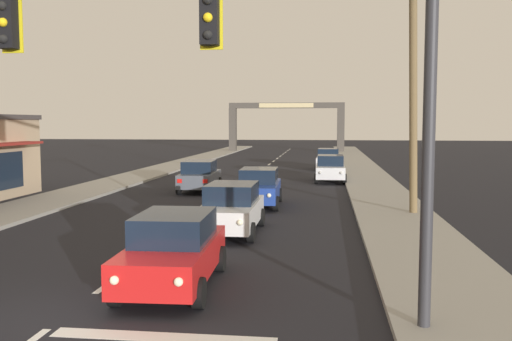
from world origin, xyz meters
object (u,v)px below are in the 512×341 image
(town_gateway_arch, at_px, (286,120))
(sedan_parked_mid_kerb, at_px, (328,159))
(sedan_fifth_in_queue, at_px, (259,187))
(sedan_oncoming_far, at_px, (200,176))
(sedan_parked_nearest_kerb, at_px, (330,168))
(sedan_lead_at_stop_bar, at_px, (174,250))
(palm_right_second, at_px, (413,36))
(sedan_third_in_queue, at_px, (231,208))
(traffic_signal_mast, at_px, (219,51))

(town_gateway_arch, bearing_deg, sedan_parked_mid_kerb, -78.76)
(sedan_fifth_in_queue, relative_size, sedan_parked_mid_kerb, 1.00)
(sedan_parked_mid_kerb, bearing_deg, sedan_oncoming_far, -115.25)
(sedan_parked_nearest_kerb, xyz_separation_m, town_gateway_arch, (-5.31, 35.30, 3.23))
(sedan_lead_at_stop_bar, height_order, palm_right_second, palm_right_second)
(sedan_third_in_queue, height_order, town_gateway_arch, town_gateway_arch)
(sedan_third_in_queue, height_order, sedan_oncoming_far, same)
(town_gateway_arch, bearing_deg, palm_right_second, -80.13)
(traffic_signal_mast, bearing_deg, sedan_third_in_queue, 98.28)
(sedan_fifth_in_queue, height_order, town_gateway_arch, town_gateway_arch)
(sedan_third_in_queue, distance_m, sedan_parked_nearest_kerb, 17.38)
(sedan_parked_nearest_kerb, bearing_deg, sedan_third_in_queue, -101.51)
(sedan_oncoming_far, bearing_deg, sedan_third_in_queue, -71.81)
(traffic_signal_mast, distance_m, sedan_third_in_queue, 9.58)
(sedan_oncoming_far, distance_m, sedan_parked_nearest_kerb, 9.25)
(sedan_lead_at_stop_bar, bearing_deg, traffic_signal_mast, -55.96)
(palm_right_second, relative_size, town_gateway_arch, 0.69)
(town_gateway_arch, bearing_deg, sedan_third_in_queue, -87.99)
(sedan_third_in_queue, distance_m, sedan_fifth_in_queue, 6.30)
(sedan_fifth_in_queue, xyz_separation_m, palm_right_second, (6.33, -1.97, 6.29))
(sedan_fifth_in_queue, height_order, sedan_parked_nearest_kerb, same)
(sedan_lead_at_stop_bar, xyz_separation_m, sedan_parked_mid_kerb, (3.65, 32.34, 0.00))
(sedan_parked_mid_kerb, bearing_deg, sedan_third_in_queue, -97.40)
(traffic_signal_mast, height_order, sedan_third_in_queue, traffic_signal_mast)
(sedan_parked_nearest_kerb, bearing_deg, sedan_lead_at_stop_bar, -99.10)
(traffic_signal_mast, xyz_separation_m, sedan_parked_mid_kerb, (2.14, 34.58, -4.17))
(sedan_lead_at_stop_bar, xyz_separation_m, sedan_third_in_queue, (0.27, 6.30, 0.00))
(town_gateway_arch, bearing_deg, sedan_fifth_in_queue, -87.49)
(sedan_lead_at_stop_bar, relative_size, sedan_fifth_in_queue, 1.00)
(sedan_oncoming_far, bearing_deg, palm_right_second, -33.76)
(sedan_third_in_queue, distance_m, town_gateway_arch, 52.46)
(traffic_signal_mast, distance_m, sedan_oncoming_far, 20.68)
(sedan_oncoming_far, height_order, sedan_parked_nearest_kerb, same)
(sedan_third_in_queue, distance_m, palm_right_second, 10.03)
(sedan_oncoming_far, bearing_deg, sedan_fifth_in_queue, -51.53)
(sedan_oncoming_far, xyz_separation_m, town_gateway_arch, (1.81, 41.21, 3.23))
(sedan_third_in_queue, distance_m, sedan_oncoming_far, 11.71)
(town_gateway_arch, bearing_deg, sedan_lead_at_stop_bar, -88.47)
(sedan_fifth_in_queue, height_order, sedan_parked_mid_kerb, same)
(sedan_fifth_in_queue, bearing_deg, sedan_lead_at_stop_bar, -92.05)
(traffic_signal_mast, bearing_deg, sedan_parked_nearest_kerb, 85.02)
(traffic_signal_mast, height_order, sedan_fifth_in_queue, traffic_signal_mast)
(sedan_third_in_queue, bearing_deg, sedan_parked_mid_kerb, 82.60)
(sedan_parked_mid_kerb, bearing_deg, palm_right_second, -81.81)
(sedan_fifth_in_queue, distance_m, sedan_oncoming_far, 6.17)
(sedan_parked_mid_kerb, relative_size, town_gateway_arch, 0.31)
(sedan_parked_mid_kerb, bearing_deg, town_gateway_arch, 101.24)
(sedan_third_in_queue, bearing_deg, traffic_signal_mast, -81.72)
(sedan_lead_at_stop_bar, height_order, town_gateway_arch, town_gateway_arch)
(sedan_fifth_in_queue, relative_size, palm_right_second, 0.45)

